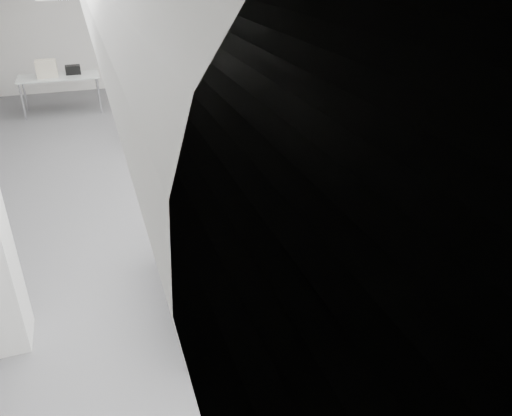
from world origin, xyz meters
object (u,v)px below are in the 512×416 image
Objects in this scene: seated_person at (260,165)px; monitor at (214,220)px; beige_monitor at (206,191)px; architect_lamp at (323,164)px; bankers_lamp at (251,215)px; desk_main at (270,253)px; office_chair at (258,195)px; laptop at (283,267)px; desk_phone at (172,259)px.

seated_person reaches higher than monitor.
beige_monitor is 0.45× the size of architect_lamp.
seated_person is 2.36× the size of beige_monitor.
desk_main is at bearing -81.59° from bankers_lamp.
beige_monitor reaches higher than office_chair.
architect_lamp reaches higher than desk_main.
bankers_lamp is (-0.49, -1.19, 0.43)m from office_chair.
laptop is at bearing -87.34° from desk_main.
bankers_lamp reaches higher than laptop.
beige_monitor is (-0.76, -0.55, 0.03)m from seated_person.
desk_main is 5.46× the size of bankers_lamp.
monitor is 0.69× the size of architect_lamp.
bankers_lamp is 0.40× the size of architect_lamp.
seated_person is 1.54× the size of monitor.
office_chair is at bearing 32.72° from beige_monitor.
laptop is at bearing -46.46° from monitor.
desk_main is 4.77× the size of beige_monitor.
monitor is 0.71m from laptop.
laptop is 0.99× the size of beige_monitor.
architect_lamp reaches higher than beige_monitor.
laptop is at bearing -108.35° from office_chair.
laptop is 0.93m from desk_phone.
desk_main is 1.07m from beige_monitor.
office_chair is 1.98m from desk_phone.
office_chair is 1.36m from bankers_lamp.
architect_lamp is (0.84, 1.03, 0.40)m from laptop.
monitor is 1.53× the size of beige_monitor.
architect_lamp reaches higher than laptop.
seated_person reaches higher than desk_phone.
bankers_lamp reaches higher than office_chair.
monitor is at bearing -167.25° from architect_lamp.
seated_person reaches higher than desk_main.
laptop is at bearing -7.45° from desk_phone.
desk_phone is 0.27× the size of architect_lamp.
bankers_lamp is 0.85m from desk_phone.
bankers_lamp is at bearing -118.26° from seated_person.
beige_monitor is at bearing 77.69° from desk_phone.
office_chair is at bearing 58.48° from monitor.
desk_phone is at bearing -125.84° from beige_monitor.
seated_person is at bearing 30.33° from beige_monitor.
desk_main is 1.85× the size of office_chair.
seated_person is at bearing 106.08° from architect_lamp.
architect_lamp is (0.40, -0.85, 0.68)m from office_chair.
desk_phone is (-1.28, -1.48, 0.30)m from office_chair.
seated_person is 1.89m from laptop.
architect_lamp is (1.67, 0.64, 0.39)m from desk_phone.
office_chair reaches higher than laptop.
office_chair is 4.37× the size of desk_phone.
laptop is 1.33m from beige_monitor.
beige_monitor is (0.52, 0.88, 0.15)m from desk_phone.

